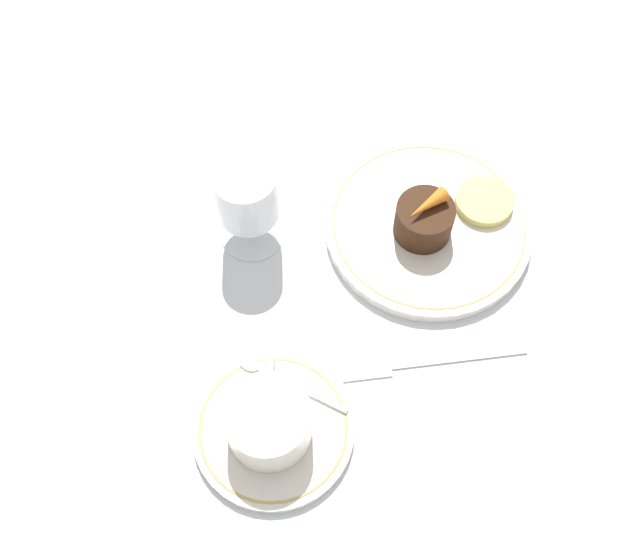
% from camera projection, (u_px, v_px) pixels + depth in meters
% --- Properties ---
extents(ground_plane, '(3.00, 3.00, 0.00)m').
position_uv_depth(ground_plane, '(383.00, 216.00, 0.83)').
color(ground_plane, white).
extents(dinner_plate, '(0.23, 0.23, 0.01)m').
position_uv_depth(dinner_plate, '(428.00, 226.00, 0.82)').
color(dinner_plate, white).
rests_on(dinner_plate, ground_plane).
extents(saucer, '(0.15, 0.15, 0.01)m').
position_uv_depth(saucer, '(274.00, 429.00, 0.71)').
color(saucer, white).
rests_on(saucer, ground_plane).
extents(coffee_cup, '(0.11, 0.08, 0.05)m').
position_uv_depth(coffee_cup, '(268.00, 422.00, 0.68)').
color(coffee_cup, white).
rests_on(coffee_cup, saucer).
extents(spoon, '(0.06, 0.11, 0.00)m').
position_uv_depth(spoon, '(280.00, 379.00, 0.73)').
color(spoon, silver).
rests_on(spoon, saucer).
extents(wine_glass, '(0.07, 0.07, 0.11)m').
position_uv_depth(wine_glass, '(247.00, 199.00, 0.76)').
color(wine_glass, silver).
rests_on(wine_glass, ground_plane).
extents(fork, '(0.04, 0.19, 0.01)m').
position_uv_depth(fork, '(413.00, 363.00, 0.75)').
color(fork, silver).
rests_on(fork, ground_plane).
extents(dessert_cake, '(0.06, 0.06, 0.04)m').
position_uv_depth(dessert_cake, '(424.00, 220.00, 0.79)').
color(dessert_cake, '#381E0F').
rests_on(dessert_cake, dinner_plate).
extents(carrot_garnish, '(0.04, 0.05, 0.02)m').
position_uv_depth(carrot_garnish, '(427.00, 205.00, 0.76)').
color(carrot_garnish, orange).
rests_on(carrot_garnish, dessert_cake).
extents(pineapple_slice, '(0.06, 0.06, 0.01)m').
position_uv_depth(pineapple_slice, '(484.00, 201.00, 0.82)').
color(pineapple_slice, '#EFE075').
rests_on(pineapple_slice, dinner_plate).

